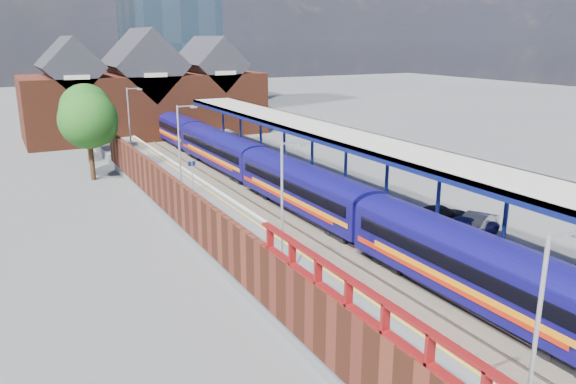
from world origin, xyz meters
The scene contains 22 objects.
ground centered at (0.00, 30.00, 0.00)m, with size 240.00×240.00×0.00m, color #5B5B5E.
ballast_bed centered at (0.00, 20.00, 0.03)m, with size 6.00×76.00×0.06m, color #473D33.
rails centered at (0.00, 20.00, 0.12)m, with size 4.51×76.00×0.14m.
left_platform centered at (-5.50, 20.00, 0.50)m, with size 5.00×76.00×1.00m, color #565659.
right_platform centered at (6.00, 20.00, 0.50)m, with size 6.00×76.00×1.00m, color #565659.
coping_left centered at (-3.15, 20.00, 1.02)m, with size 0.30×76.00×0.05m, color silver.
coping_right centered at (3.15, 20.00, 1.02)m, with size 0.30×76.00×0.05m, color silver.
yellow_line centered at (-3.75, 20.00, 1.01)m, with size 0.14×76.00×0.01m, color yellow.
train centered at (1.49, 26.16, 2.12)m, with size 3.00×65.93×3.45m.
canopy centered at (5.48, 21.95, 5.25)m, with size 4.50×52.00×4.48m.
lamp_post_a centered at (-6.36, -8.00, 4.99)m, with size 1.48×0.18×7.00m.
lamp_post_b centered at (-6.36, 6.00, 4.99)m, with size 1.48×0.18×7.00m.
lamp_post_c centered at (-6.36, 22.00, 4.99)m, with size 1.48×0.18×7.00m.
lamp_post_d centered at (-6.36, 38.00, 4.99)m, with size 1.48×0.18×7.00m.
platform_sign centered at (-5.00, 24.00, 2.69)m, with size 0.55×0.08×2.50m.
brick_wall centered at (-8.10, 13.54, 2.45)m, with size 0.35×50.00×3.86m.
station_building centered at (0.00, 58.00, 5.45)m, with size 30.00×12.12×13.78m.
tree_near centered at (-10.35, 35.91, 5.35)m, with size 5.20×5.20×8.10m.
tree_far centered at (-9.35, 43.91, 5.35)m, with size 5.20×5.20×8.10m.
parked_car_silver centered at (7.57, 7.11, 1.65)m, with size 1.38×3.95×1.30m, color #AFB0B5.
parked_car_dark centered at (6.88, 9.56, 1.56)m, with size 1.57×3.85×1.12m, color black.
parked_car_blue centered at (6.69, 7.01, 1.60)m, with size 1.98×4.30×1.20m, color navy.
Camera 1 is at (-17.89, -16.27, 12.53)m, focal length 35.00 mm.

